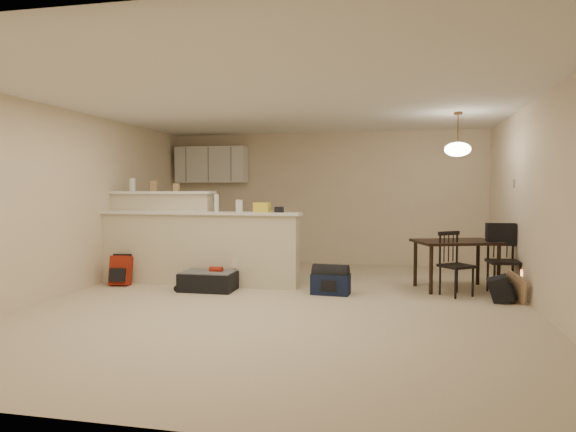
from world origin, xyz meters
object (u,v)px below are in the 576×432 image
(dining_chair_near, at_px, (457,264))
(dining_chair_far, at_px, (504,260))
(pendant_lamp, at_px, (458,149))
(navy_duffel, at_px, (331,284))
(red_backpack, at_px, (121,271))
(dining_table, at_px, (456,246))
(suitcase, at_px, (208,282))
(black_daypack, at_px, (500,289))

(dining_chair_near, distance_m, dining_chair_far, 0.70)
(pendant_lamp, bearing_deg, navy_duffel, -157.08)
(dining_chair_far, bearing_deg, red_backpack, 179.35)
(red_backpack, height_order, navy_duffel, red_backpack)
(red_backpack, xyz_separation_m, navy_duffel, (3.12, 0.00, -0.08))
(pendant_lamp, xyz_separation_m, dining_chair_near, (-0.04, -0.47, -1.56))
(red_backpack, bearing_deg, pendant_lamp, 1.40)
(dining_chair_near, distance_m, red_backpack, 4.79)
(dining_table, height_order, suitcase, dining_table)
(dining_table, relative_size, suitcase, 1.72)
(dining_chair_far, bearing_deg, dining_chair_near, -162.96)
(dining_chair_far, bearing_deg, suitcase, -177.23)
(black_daypack, bearing_deg, pendant_lamp, 40.79)
(dining_table, xyz_separation_m, black_daypack, (0.47, -0.71, -0.46))
(dining_chair_near, bearing_deg, dining_table, 47.07)
(dining_table, xyz_separation_m, dining_chair_near, (-0.04, -0.47, -0.18))
(dining_chair_far, distance_m, black_daypack, 0.62)
(suitcase, bearing_deg, navy_duffel, 3.22)
(pendant_lamp, relative_size, black_daypack, 1.77)
(dining_chair_far, distance_m, navy_duffel, 2.38)
(pendant_lamp, xyz_separation_m, black_daypack, (0.47, -0.71, -1.84))
(pendant_lamp, height_order, dining_chair_far, pendant_lamp)
(dining_table, relative_size, dining_chair_far, 1.38)
(pendant_lamp, height_order, suitcase, pendant_lamp)
(dining_chair_far, bearing_deg, dining_table, 156.10)
(navy_duffel, bearing_deg, dining_chair_near, 12.01)
(pendant_lamp, distance_m, suitcase, 3.97)
(suitcase, relative_size, navy_duffel, 1.47)
(pendant_lamp, distance_m, red_backpack, 5.18)
(red_backpack, bearing_deg, black_daypack, -7.04)
(suitcase, height_order, navy_duffel, navy_duffel)
(black_daypack, bearing_deg, navy_duffel, 97.67)
(dining_chair_near, xyz_separation_m, suitcase, (-3.36, -0.35, -0.30))
(dining_chair_near, relative_size, black_daypack, 2.44)
(red_backpack, xyz_separation_m, black_daypack, (5.28, 0.00, -0.06))
(suitcase, height_order, red_backpack, red_backpack)
(dining_table, relative_size, navy_duffel, 2.53)
(dining_chair_near, xyz_separation_m, red_backpack, (-4.78, -0.25, -0.21))
(dining_chair_far, xyz_separation_m, suitcase, (-4.01, -0.63, -0.34))
(dining_table, bearing_deg, red_backpack, 169.88)
(dining_table, height_order, navy_duffel, dining_table)
(dining_table, xyz_separation_m, navy_duffel, (-1.69, -0.71, -0.47))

